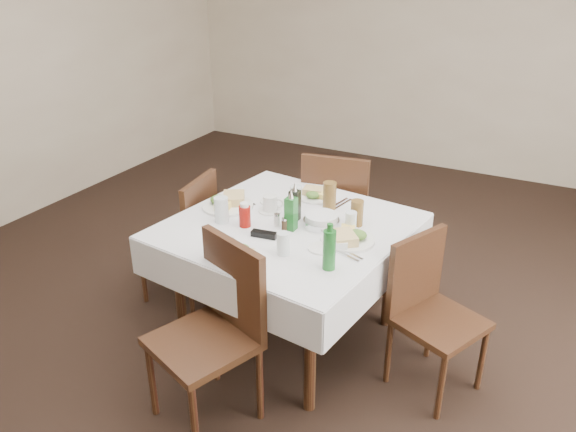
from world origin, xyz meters
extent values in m
plane|color=black|center=(0.00, 0.00, 0.00)|extent=(7.00, 7.00, 0.00)
cube|color=#BCA990|center=(0.00, 3.50, 1.40)|extent=(6.00, 0.04, 2.80)
cylinder|color=black|center=(-0.59, -0.33, 0.36)|extent=(0.06, 0.06, 0.72)
cylinder|color=black|center=(-0.48, 0.56, 0.36)|extent=(0.06, 0.06, 0.72)
cylinder|color=black|center=(0.30, -0.45, 0.36)|extent=(0.06, 0.06, 0.72)
cylinder|color=black|center=(0.41, 0.44, 0.36)|extent=(0.06, 0.06, 0.72)
cube|color=black|center=(-0.09, 0.05, 0.73)|extent=(1.25, 1.25, 0.03)
cube|color=white|center=(-0.09, 0.05, 0.76)|extent=(1.38, 1.38, 0.01)
cube|color=white|center=(-0.01, 0.67, 0.65)|extent=(1.22, 0.17, 0.22)
cube|color=white|center=(-0.17, -0.56, 0.65)|extent=(1.22, 0.17, 0.22)
cube|color=white|center=(0.52, -0.02, 0.65)|extent=(0.17, 1.22, 0.22)
cube|color=white|center=(-0.70, 0.13, 0.65)|extent=(0.17, 1.22, 0.22)
cube|color=black|center=(-0.12, 0.92, 0.46)|extent=(0.52, 0.52, 0.04)
cube|color=black|center=(-0.09, 0.71, 0.71)|extent=(0.45, 0.11, 0.49)
cylinder|color=black|center=(0.04, 1.14, 0.23)|extent=(0.04, 0.04, 0.46)
cylinder|color=black|center=(0.10, 0.76, 0.23)|extent=(0.04, 0.04, 0.46)
cylinder|color=black|center=(-0.35, 1.08, 0.23)|extent=(0.04, 0.04, 0.46)
cylinder|color=black|center=(-0.28, 0.69, 0.23)|extent=(0.04, 0.04, 0.46)
cube|color=black|center=(-0.14, -0.73, 0.46)|extent=(0.57, 0.57, 0.04)
cube|color=black|center=(-0.07, -0.54, 0.70)|extent=(0.43, 0.19, 0.49)
cylinder|color=black|center=(-0.39, -0.85, 0.23)|extent=(0.04, 0.04, 0.46)
cylinder|color=black|center=(-0.25, -0.49, 0.23)|extent=(0.04, 0.04, 0.46)
cylinder|color=black|center=(-0.03, -0.98, 0.23)|extent=(0.04, 0.04, 0.46)
cylinder|color=black|center=(0.11, -0.62, 0.23)|extent=(0.04, 0.04, 0.46)
cube|color=black|center=(0.82, 0.02, 0.41)|extent=(0.53, 0.53, 0.04)
cube|color=black|center=(0.65, 0.10, 0.63)|extent=(0.20, 0.38, 0.44)
cylinder|color=black|center=(0.90, -0.21, 0.21)|extent=(0.03, 0.03, 0.41)
cylinder|color=black|center=(0.59, -0.07, 0.21)|extent=(0.03, 0.03, 0.41)
cylinder|color=black|center=(1.05, 0.11, 0.21)|extent=(0.03, 0.03, 0.41)
cylinder|color=black|center=(0.73, 0.25, 0.21)|extent=(0.03, 0.03, 0.41)
cube|color=black|center=(-0.96, 0.13, 0.42)|extent=(0.46, 0.46, 0.04)
cube|color=black|center=(-0.77, 0.15, 0.65)|extent=(0.09, 0.42, 0.45)
cylinder|color=black|center=(-1.16, 0.29, 0.21)|extent=(0.03, 0.03, 0.42)
cylinder|color=black|center=(-0.81, 0.33, 0.21)|extent=(0.03, 0.03, 0.42)
cylinder|color=black|center=(-1.12, -0.07, 0.21)|extent=(0.03, 0.03, 0.42)
cylinder|color=black|center=(-0.76, -0.02, 0.21)|extent=(0.03, 0.03, 0.42)
cylinder|color=white|center=(-0.11, 0.47, 0.77)|extent=(0.24, 0.24, 0.01)
cube|color=tan|center=(-0.14, 0.50, 0.79)|extent=(0.14, 0.12, 0.04)
cube|color=gold|center=(-0.07, 0.47, 0.79)|extent=(0.09, 0.07, 0.03)
ellipsoid|color=#3B6721|center=(-0.12, 0.44, 0.79)|extent=(0.09, 0.08, 0.04)
cylinder|color=white|center=(-0.14, -0.40, 0.77)|extent=(0.24, 0.24, 0.01)
cube|color=tan|center=(-0.11, -0.42, 0.79)|extent=(0.15, 0.13, 0.04)
cube|color=gold|center=(-0.19, -0.40, 0.79)|extent=(0.09, 0.07, 0.03)
ellipsoid|color=#3B6721|center=(-0.14, -0.36, 0.79)|extent=(0.09, 0.08, 0.04)
cylinder|color=white|center=(0.28, 0.02, 0.77)|extent=(0.29, 0.29, 0.02)
cube|color=tan|center=(0.28, -0.02, 0.80)|extent=(0.19, 0.19, 0.05)
cube|color=gold|center=(0.27, 0.07, 0.80)|extent=(0.10, 0.12, 0.04)
ellipsoid|color=#3B6721|center=(0.33, 0.04, 0.80)|extent=(0.11, 0.10, 0.05)
cylinder|color=white|center=(-0.52, 0.10, 0.77)|extent=(0.31, 0.31, 0.02)
cube|color=tan|center=(-0.51, 0.14, 0.80)|extent=(0.19, 0.20, 0.05)
cube|color=gold|center=(-0.51, 0.04, 0.80)|extent=(0.10, 0.12, 0.04)
ellipsoid|color=#3B6721|center=(-0.57, 0.09, 0.80)|extent=(0.11, 0.10, 0.05)
cylinder|color=white|center=(-0.32, 0.28, 0.77)|extent=(0.15, 0.15, 0.01)
cylinder|color=white|center=(0.20, -0.13, 0.77)|extent=(0.14, 0.14, 0.01)
cylinder|color=silver|center=(-0.17, 0.30, 0.83)|extent=(0.07, 0.07, 0.13)
cylinder|color=silver|center=(0.05, -0.26, 0.82)|extent=(0.06, 0.06, 0.12)
cylinder|color=silver|center=(0.26, 0.13, 0.82)|extent=(0.06, 0.06, 0.12)
cylinder|color=silver|center=(-0.44, -0.09, 0.84)|extent=(0.08, 0.08, 0.15)
cylinder|color=brown|center=(0.03, 0.36, 0.84)|extent=(0.08, 0.08, 0.17)
cylinder|color=brown|center=(0.26, 0.22, 0.84)|extent=(0.07, 0.07, 0.15)
cylinder|color=silver|center=(0.08, 0.13, 0.78)|extent=(0.21, 0.21, 0.04)
cylinder|color=white|center=(0.08, 0.13, 0.81)|extent=(0.19, 0.19, 0.04)
cube|color=black|center=(-0.09, 0.13, 0.85)|extent=(0.05, 0.05, 0.18)
cone|color=silver|center=(-0.09, 0.13, 0.97)|extent=(0.03, 0.03, 0.05)
cube|color=#1C6424|center=(-0.05, 0.01, 0.86)|extent=(0.06, 0.06, 0.19)
cone|color=silver|center=(-0.05, 0.01, 0.98)|extent=(0.03, 0.03, 0.05)
cylinder|color=#930F09|center=(-0.29, -0.08, 0.82)|extent=(0.07, 0.07, 0.12)
cylinder|color=white|center=(-0.29, -0.08, 0.89)|extent=(0.05, 0.05, 0.02)
cylinder|color=white|center=(-0.14, 0.01, 0.79)|extent=(0.03, 0.03, 0.06)
cylinder|color=silver|center=(-0.14, 0.01, 0.83)|extent=(0.03, 0.03, 0.01)
cylinder|color=#392919|center=(-0.07, -0.02, 0.79)|extent=(0.03, 0.03, 0.06)
cylinder|color=silver|center=(-0.07, -0.02, 0.83)|extent=(0.03, 0.03, 0.01)
cylinder|color=white|center=(-0.26, 0.16, 0.77)|extent=(0.14, 0.14, 0.01)
cylinder|color=white|center=(-0.26, 0.16, 0.82)|extent=(0.09, 0.09, 0.09)
cylinder|color=black|center=(-0.26, 0.16, 0.85)|extent=(0.07, 0.07, 0.01)
torus|color=white|center=(-0.21, 0.18, 0.82)|extent=(0.06, 0.04, 0.06)
cube|color=black|center=(-0.13, -0.14, 0.78)|extent=(0.15, 0.07, 0.03)
cylinder|color=#1C6424|center=(0.31, -0.29, 0.86)|extent=(0.06, 0.06, 0.20)
cylinder|color=#1C6424|center=(0.31, -0.29, 0.98)|extent=(0.03, 0.03, 0.04)
cube|color=white|center=(0.28, -0.09, 0.79)|extent=(0.11, 0.09, 0.05)
cube|color=pink|center=(0.28, -0.09, 0.80)|extent=(0.09, 0.07, 0.02)
cube|color=silver|center=(0.06, 0.46, 0.77)|extent=(0.05, 0.18, 0.01)
cube|color=silver|center=(0.08, 0.45, 0.77)|extent=(0.05, 0.18, 0.01)
cube|color=silver|center=(-0.27, -0.32, 0.77)|extent=(0.02, 0.16, 0.01)
cube|color=silver|center=(-0.30, -0.31, 0.77)|extent=(0.02, 0.16, 0.01)
cube|color=silver|center=(0.33, -0.13, 0.77)|extent=(0.19, 0.08, 0.01)
cube|color=silver|center=(0.34, -0.11, 0.77)|extent=(0.19, 0.08, 0.01)
cube|color=silver|center=(-0.46, 0.22, 0.77)|extent=(0.16, 0.06, 0.01)
cube|color=silver|center=(-0.47, 0.19, 0.77)|extent=(0.16, 0.06, 0.01)
camera|label=1|loc=(1.23, -2.47, 2.16)|focal=35.00mm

